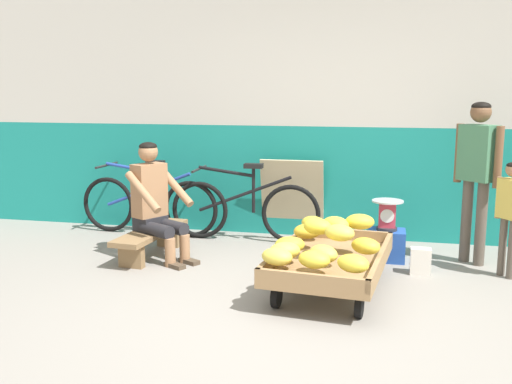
# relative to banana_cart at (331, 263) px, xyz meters

# --- Properties ---
(ground_plane) EXTENTS (80.00, 80.00, 0.00)m
(ground_plane) POSITION_rel_banana_cart_xyz_m (-0.29, -0.87, -0.24)
(ground_plane) COLOR gray
(back_wall) EXTENTS (16.00, 0.30, 2.76)m
(back_wall) POSITION_rel_banana_cart_xyz_m (-0.29, 1.92, 1.14)
(back_wall) COLOR #19847A
(back_wall) RESTS_ON ground
(banana_cart) EXTENTS (0.99, 1.52, 0.36)m
(banana_cart) POSITION_rel_banana_cart_xyz_m (0.00, 0.00, 0.00)
(banana_cart) COLOR #99754C
(banana_cart) RESTS_ON ground
(banana_pile) EXTENTS (0.92, 1.46, 0.26)m
(banana_pile) POSITION_rel_banana_cart_xyz_m (-0.06, -0.11, 0.22)
(banana_pile) COLOR yellow
(banana_pile) RESTS_ON banana_cart
(low_bench) EXTENTS (0.40, 1.12, 0.27)m
(low_bench) POSITION_rel_banana_cart_xyz_m (-1.84, 0.61, -0.04)
(low_bench) COLOR olive
(low_bench) RESTS_ON ground
(vendor_seated) EXTENTS (0.74, 0.64, 1.14)m
(vendor_seated) POSITION_rel_banana_cart_xyz_m (-1.76, 0.57, 0.33)
(vendor_seated) COLOR #9E704C
(vendor_seated) RESTS_ON ground
(plastic_crate) EXTENTS (0.36, 0.28, 0.30)m
(plastic_crate) POSITION_rel_banana_cart_xyz_m (0.44, 0.99, -0.09)
(plastic_crate) COLOR #234CA8
(plastic_crate) RESTS_ON ground
(weighing_scale) EXTENTS (0.30, 0.30, 0.29)m
(weighing_scale) POSITION_rel_banana_cart_xyz_m (0.44, 0.99, 0.21)
(weighing_scale) COLOR #28282D
(weighing_scale) RESTS_ON plastic_crate
(bicycle_near_left) EXTENTS (1.66, 0.48, 0.86)m
(bicycle_near_left) POSITION_rel_banana_cart_xyz_m (-2.22, 1.45, 0.11)
(bicycle_near_left) COLOR black
(bicycle_near_left) RESTS_ON ground
(bicycle_far_left) EXTENTS (1.66, 0.48, 0.86)m
(bicycle_far_left) POSITION_rel_banana_cart_xyz_m (-1.08, 1.41, 0.11)
(bicycle_far_left) COLOR black
(bicycle_far_left) RESTS_ON ground
(sign_board) EXTENTS (0.70, 0.23, 0.88)m
(sign_board) POSITION_rel_banana_cart_xyz_m (-0.60, 1.72, 0.20)
(sign_board) COLOR #C6B289
(sign_board) RESTS_ON ground
(customer_adult) EXTENTS (0.38, 0.36, 1.53)m
(customer_adult) POSITION_rel_banana_cart_xyz_m (1.24, 1.07, 0.71)
(customer_adult) COLOR brown
(customer_adult) RESTS_ON ground
(customer_child) EXTENTS (0.23, 0.28, 1.03)m
(customer_child) POSITION_rel_banana_cart_xyz_m (1.48, 0.70, 0.39)
(customer_child) COLOR brown
(customer_child) RESTS_ON ground
(shopping_bag) EXTENTS (0.18, 0.12, 0.24)m
(shopping_bag) POSITION_rel_banana_cart_xyz_m (0.74, 0.61, -0.12)
(shopping_bag) COLOR silver
(shopping_bag) RESTS_ON ground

